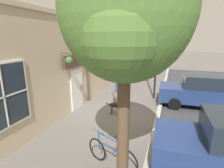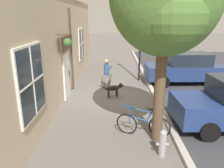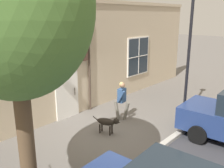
% 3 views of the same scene
% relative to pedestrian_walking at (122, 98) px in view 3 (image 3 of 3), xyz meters
% --- Properties ---
extents(ground_plane, '(90.00, 90.00, 0.00)m').
position_rel_pedestrian_walking_xyz_m(ground_plane, '(0.35, -0.93, -0.93)').
color(ground_plane, '#66605B').
extents(storefront_facade, '(0.95, 18.00, 4.71)m').
position_rel_pedestrian_walking_xyz_m(storefront_facade, '(-1.99, -0.94, 1.43)').
color(storefront_facade, '#C6B293').
rests_on(storefront_facade, ground_plane).
extents(pedestrian_walking, '(0.60, 0.55, 1.58)m').
position_rel_pedestrian_walking_xyz_m(pedestrian_walking, '(0.00, 0.00, 0.00)').
color(pedestrian_walking, '#6B665B').
rests_on(pedestrian_walking, ground_plane).
extents(dog_on_leash, '(1.06, 0.45, 0.67)m').
position_rel_pedestrian_walking_xyz_m(dog_on_leash, '(0.40, -1.27, -0.49)').
color(dog_on_leash, black).
rests_on(dog_on_leash, ground_plane).
extents(street_tree_by_curb, '(2.95, 2.71, 5.85)m').
position_rel_pedestrian_walking_xyz_m(street_tree_by_curb, '(1.75, -5.14, 3.18)').
color(street_tree_by_curb, brown).
rests_on(street_tree_by_curb, ground_plane).
extents(street_lamp, '(0.32, 0.32, 5.47)m').
position_rel_pedestrian_walking_xyz_m(street_lamp, '(1.87, 1.62, 2.58)').
color(street_lamp, black).
rests_on(street_lamp, ground_plane).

